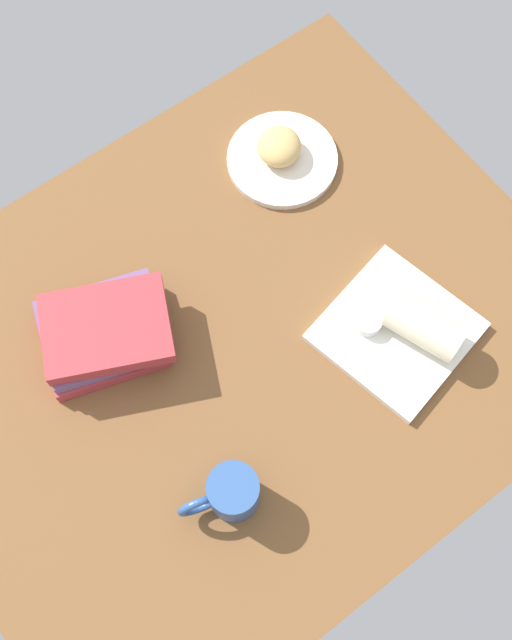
{
  "coord_description": "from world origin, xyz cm",
  "views": [
    {
      "loc": [
        -24.62,
        -38.28,
        127.36
      ],
      "look_at": [
        3.47,
        -0.26,
        7.0
      ],
      "focal_mm": 44.11,
      "sensor_mm": 36.0,
      "label": 1
    }
  ],
  "objects_px": {
    "square_plate": "(396,331)",
    "coffee_mug": "(231,493)",
    "scone_pastry": "(279,147)",
    "breakfast_wrap": "(425,326)",
    "book_stack": "(104,333)",
    "round_plate": "(282,159)",
    "sauce_cup": "(368,322)"
  },
  "relations": [
    {
      "from": "square_plate",
      "to": "coffee_mug",
      "type": "xyz_separation_m",
      "value": [
        -0.38,
        -0.06,
        0.04
      ]
    },
    {
      "from": "scone_pastry",
      "to": "breakfast_wrap",
      "type": "bearing_deg",
      "value": -92.89
    },
    {
      "from": "breakfast_wrap",
      "to": "coffee_mug",
      "type": "bearing_deg",
      "value": 163.55
    },
    {
      "from": "scone_pastry",
      "to": "coffee_mug",
      "type": "bearing_deg",
      "value": -133.8
    },
    {
      "from": "scone_pastry",
      "to": "book_stack",
      "type": "bearing_deg",
      "value": -165.15
    },
    {
      "from": "book_stack",
      "to": "scone_pastry",
      "type": "bearing_deg",
      "value": 14.85
    },
    {
      "from": "square_plate",
      "to": "book_stack",
      "type": "distance_m",
      "value": 0.48
    },
    {
      "from": "breakfast_wrap",
      "to": "coffee_mug",
      "type": "relative_size",
      "value": 0.99
    },
    {
      "from": "scone_pastry",
      "to": "book_stack",
      "type": "distance_m",
      "value": 0.46
    },
    {
      "from": "scone_pastry",
      "to": "square_plate",
      "type": "relative_size",
      "value": 0.38
    },
    {
      "from": "scone_pastry",
      "to": "coffee_mug",
      "type": "xyz_separation_m",
      "value": [
        -0.43,
        -0.45,
        0.01
      ]
    },
    {
      "from": "square_plate",
      "to": "breakfast_wrap",
      "type": "relative_size",
      "value": 1.79
    },
    {
      "from": "round_plate",
      "to": "book_stack",
      "type": "distance_m",
      "value": 0.46
    },
    {
      "from": "sauce_cup",
      "to": "book_stack",
      "type": "relative_size",
      "value": 0.19
    },
    {
      "from": "square_plate",
      "to": "scone_pastry",
      "type": "bearing_deg",
      "value": 82.85
    },
    {
      "from": "round_plate",
      "to": "breakfast_wrap",
      "type": "height_order",
      "value": "breakfast_wrap"
    },
    {
      "from": "round_plate",
      "to": "sauce_cup",
      "type": "distance_m",
      "value": 0.36
    },
    {
      "from": "round_plate",
      "to": "coffee_mug",
      "type": "relative_size",
      "value": 1.61
    },
    {
      "from": "round_plate",
      "to": "book_stack",
      "type": "height_order",
      "value": "book_stack"
    },
    {
      "from": "scone_pastry",
      "to": "square_plate",
      "type": "bearing_deg",
      "value": -97.15
    },
    {
      "from": "scone_pastry",
      "to": "sauce_cup",
      "type": "height_order",
      "value": "scone_pastry"
    },
    {
      "from": "square_plate",
      "to": "coffee_mug",
      "type": "height_order",
      "value": "coffee_mug"
    },
    {
      "from": "scone_pastry",
      "to": "coffee_mug",
      "type": "distance_m",
      "value": 0.62
    },
    {
      "from": "breakfast_wrap",
      "to": "sauce_cup",
      "type": "bearing_deg",
      "value": 113.14
    },
    {
      "from": "round_plate",
      "to": "book_stack",
      "type": "xyz_separation_m",
      "value": [
        -0.45,
        -0.11,
        0.04
      ]
    },
    {
      "from": "sauce_cup",
      "to": "scone_pastry",
      "type": "bearing_deg",
      "value": 76.7
    },
    {
      "from": "round_plate",
      "to": "book_stack",
      "type": "bearing_deg",
      "value": -166.35
    },
    {
      "from": "square_plate",
      "to": "book_stack",
      "type": "bearing_deg",
      "value": 145.47
    },
    {
      "from": "coffee_mug",
      "to": "breakfast_wrap",
      "type": "bearing_deg",
      "value": 4.11
    },
    {
      "from": "breakfast_wrap",
      "to": "book_stack",
      "type": "relative_size",
      "value": 0.5
    },
    {
      "from": "round_plate",
      "to": "coffee_mug",
      "type": "xyz_separation_m",
      "value": [
        -0.43,
        -0.44,
        0.04
      ]
    },
    {
      "from": "sauce_cup",
      "to": "book_stack",
      "type": "bearing_deg",
      "value": 146.84
    }
  ]
}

